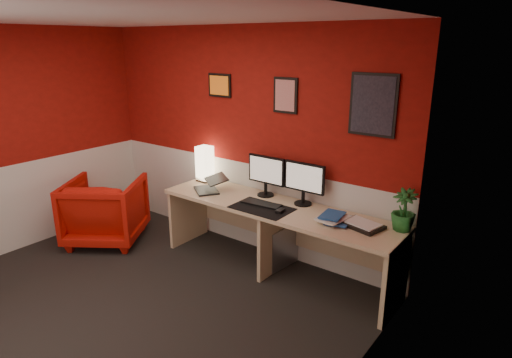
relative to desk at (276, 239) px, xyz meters
name	(u,v)px	position (x,y,z in m)	size (l,w,h in m)	color
ground	(124,309)	(-0.70, -1.41, -0.36)	(4.00, 3.50, 0.01)	black
ceiling	(93,16)	(-0.70, -1.41, 2.13)	(4.00, 3.50, 0.01)	white
wall_back	(242,141)	(-0.70, 0.34, 0.89)	(4.00, 0.01, 2.50)	maroon
wall_right	(327,242)	(1.30, -1.41, 0.89)	(0.01, 3.50, 2.50)	maroon
wainscot_back	(243,203)	(-0.70, 0.34, 0.14)	(4.00, 0.01, 1.00)	silver
wainscot_left	(10,210)	(-2.70, -1.41, 0.14)	(0.01, 3.50, 1.00)	silver
wainscot_right	(320,353)	(1.29, -1.41, 0.14)	(0.01, 3.50, 1.00)	silver
desk	(276,239)	(0.00, 0.00, 0.00)	(2.60, 0.65, 0.73)	tan
shoji_lamp	(205,165)	(-1.16, 0.20, 0.56)	(0.16, 0.16, 0.40)	#FFE5B2
laptop	(206,182)	(-0.89, -0.08, 0.47)	(0.33, 0.23, 0.22)	black
monitor_left	(266,170)	(-0.27, 0.20, 0.66)	(0.45, 0.06, 0.58)	black
monitor_right	(304,177)	(0.19, 0.21, 0.66)	(0.45, 0.06, 0.58)	black
desk_mat	(262,208)	(-0.08, -0.13, 0.37)	(0.60, 0.38, 0.01)	black
keyboard	(261,204)	(-0.14, -0.06, 0.38)	(0.42, 0.14, 0.02)	black
mouse	(280,211)	(0.13, -0.12, 0.39)	(0.06, 0.10, 0.03)	black
book_bottom	(328,218)	(0.59, 0.00, 0.38)	(0.22, 0.29, 0.03)	#215199
book_middle	(324,215)	(0.54, -0.01, 0.40)	(0.22, 0.30, 0.02)	silver
book_top	(322,213)	(0.54, -0.03, 0.43)	(0.19, 0.26, 0.02)	#215199
zen_tray	(362,225)	(0.91, 0.04, 0.38)	(0.35, 0.25, 0.03)	black
potted_plant	(404,210)	(1.22, 0.19, 0.55)	(0.21, 0.21, 0.38)	#19591E
pc_tower	(279,245)	(-0.05, 0.15, -0.14)	(0.20, 0.45, 0.45)	#99999E
armchair	(105,210)	(-2.06, -0.60, 0.02)	(0.83, 0.85, 0.78)	red
art_left	(220,85)	(-1.01, 0.33, 1.49)	(0.32, 0.02, 0.26)	orange
art_center	(286,95)	(-0.13, 0.33, 1.44)	(0.28, 0.02, 0.36)	red
art_right	(373,105)	(0.81, 0.33, 1.42)	(0.44, 0.02, 0.56)	black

